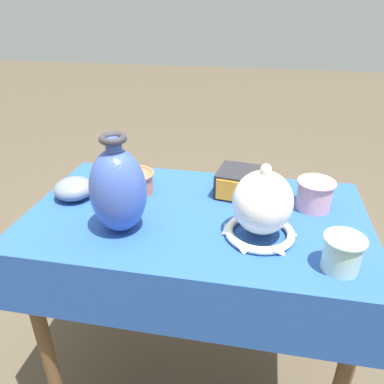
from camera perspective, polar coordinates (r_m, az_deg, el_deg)
The scene contains 9 objects.
ground_plane at distance 1.62m, azimuth 0.54°, elevation -26.03°, with size 14.00×14.00×0.00m, color #4C4233.
display_table at distance 1.16m, azimuth 0.57°, elevation -7.59°, with size 1.00×0.58×0.74m.
vase_tall_bulbous at distance 1.00m, azimuth -11.19°, elevation 0.35°, with size 0.15×0.15×0.27m.
vase_dome_bell at distance 0.98m, azimuth 10.63°, elevation -2.31°, with size 0.20×0.19×0.21m.
mosaic_tile_box at distance 1.21m, azimuth 7.69°, elevation 1.40°, with size 0.17×0.16×0.08m.
bowl_shallow_slate at distance 1.24m, azimuth -17.58°, elevation 0.50°, with size 0.12×0.12×0.07m, color slate.
cup_wide_celadon at distance 0.94m, azimuth 21.97°, elevation -8.46°, with size 0.10×0.10×0.09m.
cup_wide_rose at distance 1.17m, azimuth 18.19°, elevation -0.21°, with size 0.11×0.11×0.09m.
cup_wide_terracotta at distance 1.23m, azimuth -8.58°, elevation 1.65°, with size 0.12×0.12×0.07m.
Camera 1 is at (0.17, -0.94, 1.31)m, focal length 35.00 mm.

